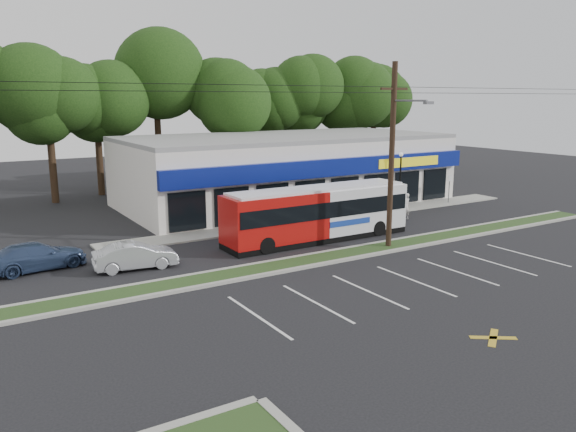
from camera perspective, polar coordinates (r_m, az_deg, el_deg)
The scene contains 16 objects.
ground at distance 29.04m, azimuth 7.02°, elevation -4.45°, with size 120.00×120.00×0.00m, color black.
grass_strip at distance 29.77m, azimuth 5.82°, elevation -3.89°, with size 40.00×1.60×0.12m, color #203B18.
curb_south at distance 29.13m, azimuth 6.84°, elevation -4.25°, with size 40.00×0.25×0.14m, color #9E9E93.
curb_north at distance 30.42m, azimuth 4.84°, elevation -3.51°, with size 40.00×0.25×0.14m, color #9E9E93.
sidewalk at distance 38.91m, azimuth 4.50°, elevation -0.13°, with size 32.00×2.20×0.10m, color #9E9E93.
strip_mall at distance 44.42m, azimuth -0.21°, elevation 4.81°, with size 25.00×12.55×5.30m.
utility_pole at distance 30.55m, azimuth 10.36°, elevation 6.61°, with size 50.00×2.77×10.00m.
lamp_post at distance 42.10m, azimuth 11.35°, elevation 4.21°, with size 0.30×0.30×4.25m.
sign_post at distance 45.64m, azimuth 16.09°, elevation 3.14°, with size 0.45×0.10×2.23m.
tree_line at distance 52.31m, azimuth -7.58°, elevation 12.10°, with size 46.76×6.76×11.83m.
metrobus at distance 32.53m, azimuth 3.06°, elevation 0.39°, with size 11.60×2.47×3.12m.
car_dark at distance 38.54m, azimuth 5.33°, elevation 0.90°, with size 1.92×4.77×1.63m, color black.
car_silver at distance 28.15m, azimuth -15.25°, elevation -3.93°, with size 1.38×3.96×1.30m, color #ACAEB3.
car_blue at distance 29.63m, azimuth -24.20°, elevation -3.75°, with size 1.88×4.62×1.34m, color navy.
pedestrian_a at distance 39.01m, azimuth 11.88°, elevation 0.96°, with size 0.66×0.43×1.81m, color beige.
pedestrian_b at distance 35.92m, azimuth 3.30°, elevation 0.30°, with size 0.90×0.70×1.85m, color beige.
Camera 1 is at (-17.56, -21.65, 8.11)m, focal length 35.00 mm.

